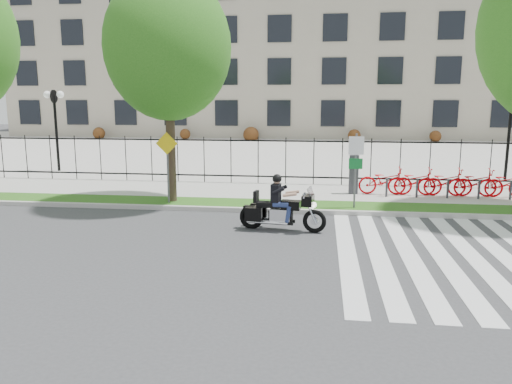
# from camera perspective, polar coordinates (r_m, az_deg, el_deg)

# --- Properties ---
(ground) EXTENTS (120.00, 120.00, 0.00)m
(ground) POSITION_cam_1_polar(r_m,az_deg,el_deg) (12.81, 0.40, -6.47)
(ground) COLOR #373739
(ground) RESTS_ON ground
(curb) EXTENTS (60.00, 0.20, 0.15)m
(curb) POSITION_cam_1_polar(r_m,az_deg,el_deg) (16.73, 2.13, -2.15)
(curb) COLOR #ABA8A1
(curb) RESTS_ON ground
(grass_verge) EXTENTS (60.00, 1.50, 0.15)m
(grass_verge) POSITION_cam_1_polar(r_m,az_deg,el_deg) (17.56, 2.39, -1.55)
(grass_verge) COLOR #245314
(grass_verge) RESTS_ON ground
(sidewalk) EXTENTS (60.00, 3.50, 0.15)m
(sidewalk) POSITION_cam_1_polar(r_m,az_deg,el_deg) (20.00, 3.03, -0.07)
(sidewalk) COLOR #A5A29A
(sidewalk) RESTS_ON ground
(plaza) EXTENTS (80.00, 34.00, 0.10)m
(plaza) POSITION_cam_1_polar(r_m,az_deg,el_deg) (37.37, 5.13, 4.80)
(plaza) COLOR #A5A29A
(plaza) RESTS_ON ground
(crosswalk_stripes) EXTENTS (5.70, 8.00, 0.01)m
(crosswalk_stripes) POSITION_cam_1_polar(r_m,az_deg,el_deg) (13.15, 21.92, -6.78)
(crosswalk_stripes) COLOR silver
(crosswalk_stripes) RESTS_ON ground
(iron_fence) EXTENTS (30.00, 0.06, 2.00)m
(iron_fence) POSITION_cam_1_polar(r_m,az_deg,el_deg) (21.57, 3.42, 3.59)
(iron_fence) COLOR black
(iron_fence) RESTS_ON sidewalk
(office_building) EXTENTS (60.00, 21.90, 20.15)m
(office_building) POSITION_cam_1_polar(r_m,az_deg,el_deg) (57.43, 6.17, 16.67)
(office_building) COLOR #A39783
(office_building) RESTS_ON ground
(lamp_post_left) EXTENTS (1.06, 0.70, 4.25)m
(lamp_post_left) POSITION_cam_1_polar(r_m,az_deg,el_deg) (27.68, -22.00, 8.65)
(lamp_post_left) COLOR black
(lamp_post_left) RESTS_ON ground
(lamp_post_right) EXTENTS (1.06, 0.70, 4.25)m
(lamp_post_right) POSITION_cam_1_polar(r_m,az_deg,el_deg) (25.61, 27.13, 8.17)
(lamp_post_right) COLOR black
(lamp_post_right) RESTS_ON ground
(street_tree_1) EXTENTS (4.36, 4.36, 7.88)m
(street_tree_1) POSITION_cam_1_polar(r_m,az_deg,el_deg) (17.99, -10.05, 15.98)
(street_tree_1) COLOR #34251C
(street_tree_1) RESTS_ON grass_verge
(bike_share_station) EXTENTS (8.98, 0.89, 1.50)m
(bike_share_station) POSITION_cam_1_polar(r_m,az_deg,el_deg) (20.41, 23.62, 1.00)
(bike_share_station) COLOR #2D2D33
(bike_share_station) RESTS_ON sidewalk
(sign_pole_regulatory) EXTENTS (0.50, 0.09, 2.50)m
(sign_pole_regulatory) POSITION_cam_1_polar(r_m,az_deg,el_deg) (16.89, 11.33, 3.50)
(sign_pole_regulatory) COLOR #59595B
(sign_pole_regulatory) RESTS_ON grass_verge
(sign_pole_warning) EXTENTS (0.78, 0.09, 2.49)m
(sign_pole_warning) POSITION_cam_1_polar(r_m,az_deg,el_deg) (17.68, -10.10, 3.85)
(sign_pole_warning) COLOR #59595B
(sign_pole_warning) RESTS_ON grass_verge
(motorcycle_rider) EXTENTS (2.56, 0.90, 1.98)m
(motorcycle_rider) POSITION_cam_1_polar(r_m,az_deg,el_deg) (14.40, 2.95, -1.86)
(motorcycle_rider) COLOR black
(motorcycle_rider) RESTS_ON ground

